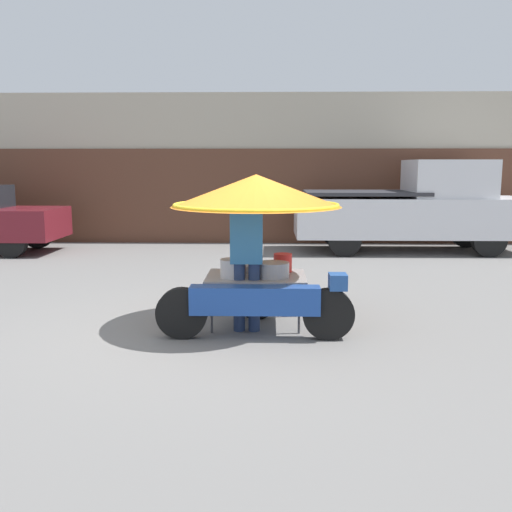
# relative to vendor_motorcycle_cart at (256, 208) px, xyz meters

# --- Properties ---
(ground_plane) EXTENTS (36.00, 36.00, 0.00)m
(ground_plane) POSITION_rel_vendor_motorcycle_cart_xyz_m (-0.60, -0.35, -1.47)
(ground_plane) COLOR slate
(shopfront_building) EXTENTS (28.00, 2.06, 3.79)m
(shopfront_building) POSITION_rel_vendor_motorcycle_cart_xyz_m (-0.60, 8.72, 0.41)
(shopfront_building) COLOR #B2A893
(shopfront_building) RESTS_ON ground
(vendor_motorcycle_cart) EXTENTS (2.28, 2.08, 1.87)m
(vendor_motorcycle_cart) POSITION_rel_vendor_motorcycle_cart_xyz_m (0.00, 0.00, 0.00)
(vendor_motorcycle_cart) COLOR black
(vendor_motorcycle_cart) RESTS_ON ground
(vendor_person) EXTENTS (0.38, 0.23, 1.68)m
(vendor_person) POSITION_rel_vendor_motorcycle_cart_xyz_m (-0.11, -0.22, -0.52)
(vendor_person) COLOR navy
(vendor_person) RESTS_ON ground
(pickup_truck) EXTENTS (5.25, 1.76, 2.11)m
(pickup_truck) POSITION_rel_vendor_motorcycle_cart_xyz_m (3.53, 6.31, -0.48)
(pickup_truck) COLOR black
(pickup_truck) RESTS_ON ground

